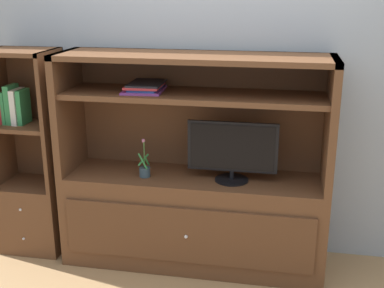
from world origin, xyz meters
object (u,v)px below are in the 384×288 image
at_px(potted_plant, 145,170).
at_px(bookshelf_tall, 33,184).
at_px(media_console, 193,199).
at_px(upright_book_row, 15,106).
at_px(tv_monitor, 232,150).
at_px(magazine_stack, 145,87).

xyz_separation_m(potted_plant, bookshelf_tall, (-0.90, 0.08, -0.21)).
relative_size(media_console, upright_book_row, 6.56).
height_order(tv_monitor, bookshelf_tall, bookshelf_tall).
bearing_deg(tv_monitor, bookshelf_tall, 178.30).
xyz_separation_m(media_console, bookshelf_tall, (-1.23, 0.01, 0.01)).
xyz_separation_m(bookshelf_tall, upright_book_row, (-0.07, -0.01, 0.60)).
height_order(media_console, bookshelf_tall, bookshelf_tall).
distance_m(media_console, tv_monitor, 0.48).
bearing_deg(potted_plant, bookshelf_tall, 174.91).
bearing_deg(bookshelf_tall, potted_plant, -5.09).
distance_m(media_console, potted_plant, 0.41).
distance_m(tv_monitor, bookshelf_tall, 1.55).
relative_size(potted_plant, magazine_stack, 0.81).
bearing_deg(upright_book_row, magazine_stack, -0.04).
xyz_separation_m(magazine_stack, bookshelf_tall, (-0.90, 0.01, -0.78)).
xyz_separation_m(media_console, upright_book_row, (-1.30, -0.01, 0.61)).
distance_m(media_console, upright_book_row, 1.44).
bearing_deg(tv_monitor, potted_plant, -176.61).
bearing_deg(magazine_stack, upright_book_row, 179.96).
bearing_deg(tv_monitor, magazine_stack, 176.79).
distance_m(tv_monitor, magazine_stack, 0.72).
distance_m(magazine_stack, upright_book_row, 0.99).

